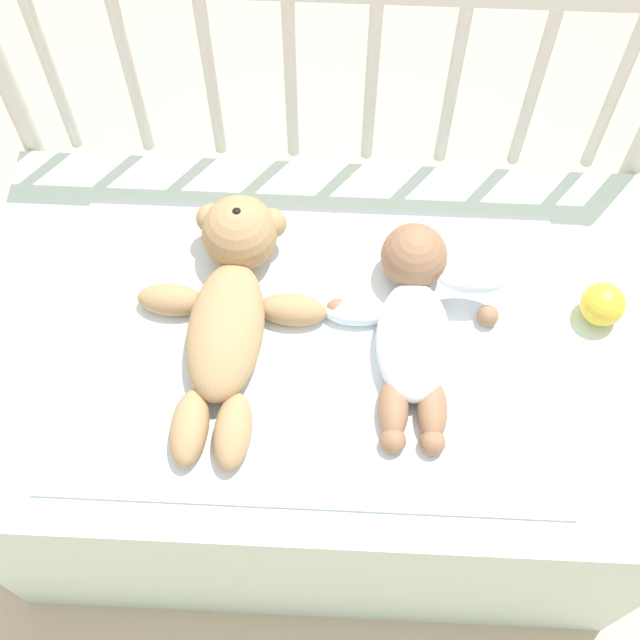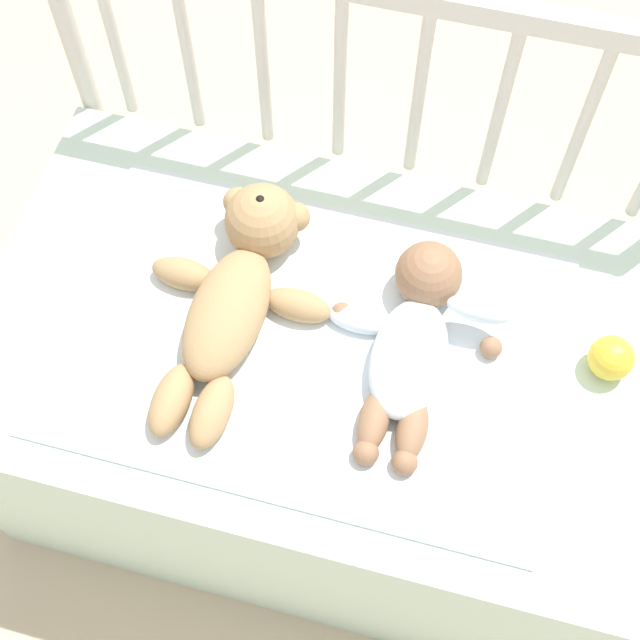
{
  "view_description": "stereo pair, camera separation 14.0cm",
  "coord_description": "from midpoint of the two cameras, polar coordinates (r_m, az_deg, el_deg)",
  "views": [
    {
      "loc": [
        0.03,
        -0.67,
        1.84
      ],
      "look_at": [
        0.0,
        -0.01,
        0.61
      ],
      "focal_mm": 50.0,
      "sensor_mm": 36.0,
      "label": 1
    },
    {
      "loc": [
        0.17,
        -0.65,
        1.84
      ],
      "look_at": [
        0.0,
        -0.01,
        0.61
      ],
      "focal_mm": 50.0,
      "sensor_mm": 36.0,
      "label": 2
    }
  ],
  "objects": [
    {
      "name": "ground_plane",
      "position": [
        1.96,
        2.12,
        -8.45
      ],
      "size": [
        12.0,
        12.0,
        0.0
      ],
      "primitive_type": "plane",
      "color": "#C6B293"
    },
    {
      "name": "crib_mattress",
      "position": [
        1.71,
        2.42,
        -5.33
      ],
      "size": [
        1.15,
        0.71,
        0.55
      ],
      "color": "silver",
      "rests_on": "ground_plane"
    },
    {
      "name": "crib_rail",
      "position": [
        1.58,
        6.24,
        12.55
      ],
      "size": [
        1.15,
        0.04,
        0.95
      ],
      "color": "beige",
      "rests_on": "ground_plane"
    },
    {
      "name": "blanket",
      "position": [
        1.45,
        2.06,
        -1.79
      ],
      "size": [
        0.81,
        0.54,
        0.01
      ],
      "color": "white",
      "rests_on": "crib_mattress"
    },
    {
      "name": "teddy_bear",
      "position": [
        1.45,
        -2.53,
        1.96
      ],
      "size": [
        0.32,
        0.47,
        0.13
      ],
      "color": "tan",
      "rests_on": "crib_mattress"
    },
    {
      "name": "baby",
      "position": [
        1.43,
        8.83,
        -1.3
      ],
      "size": [
        0.29,
        0.39,
        0.11
      ],
      "color": "white",
      "rests_on": "crib_mattress"
    },
    {
      "name": "toy_ball",
      "position": [
        1.5,
        20.72,
        -2.54
      ],
      "size": [
        0.07,
        0.07,
        0.07
      ],
      "color": "yellow",
      "rests_on": "crib_mattress"
    }
  ]
}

